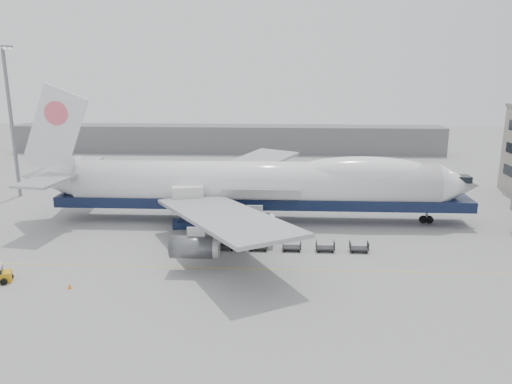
{
  "coord_description": "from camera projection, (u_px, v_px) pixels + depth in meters",
  "views": [
    {
      "loc": [
        3.71,
        -58.47,
        22.63
      ],
      "look_at": [
        0.43,
        6.0,
        5.92
      ],
      "focal_mm": 35.0,
      "sensor_mm": 36.0,
      "label": 1
    }
  ],
  "objects": [
    {
      "name": "dolly_0",
      "position": [
        193.0,
        245.0,
        62.52
      ],
      "size": [
        2.3,
        1.35,
        1.3
      ],
      "color": "#2D2D30",
      "rests_on": "ground"
    },
    {
      "name": "traffic_cone",
      "position": [
        70.0,
        286.0,
        51.54
      ],
      "size": [
        0.41,
        0.41,
        0.61
      ],
      "rotation": [
        0.0,
        0.0,
        0.08
      ],
      "color": "orange",
      "rests_on": "ground"
    },
    {
      "name": "dolly_3",
      "position": [
        292.0,
        247.0,
        61.91
      ],
      "size": [
        2.3,
        1.35,
        1.3
      ],
      "color": "#2D2D30",
      "rests_on": "ground"
    },
    {
      "name": "airliner",
      "position": [
        260.0,
        184.0,
        72.55
      ],
      "size": [
        67.0,
        55.3,
        19.98
      ],
      "color": "white",
      "rests_on": "ground"
    },
    {
      "name": "hangar",
      "position": [
        228.0,
        139.0,
        129.68
      ],
      "size": [
        110.0,
        8.0,
        7.0
      ],
      "primitive_type": "cube",
      "color": "slate",
      "rests_on": "ground"
    },
    {
      "name": "dolly_1",
      "position": [
        225.0,
        245.0,
        62.31
      ],
      "size": [
        2.3,
        1.35,
        1.3
      ],
      "color": "#2D2D30",
      "rests_on": "ground"
    },
    {
      "name": "floodlight_mast",
      "position": [
        10.0,
        114.0,
        84.08
      ],
      "size": [
        2.4,
        2.4,
        25.43
      ],
      "color": "slate",
      "rests_on": "ground"
    },
    {
      "name": "dolly_2",
      "position": [
        258.0,
        246.0,
        62.11
      ],
      "size": [
        2.3,
        1.35,
        1.3
      ],
      "color": "#2D2D30",
      "rests_on": "ground"
    },
    {
      "name": "apron_line",
      "position": [
        247.0,
        269.0,
        56.59
      ],
      "size": [
        60.0,
        0.15,
        0.01
      ],
      "primitive_type": "cube",
      "color": "gold",
      "rests_on": "ground"
    },
    {
      "name": "dolly_5",
      "position": [
        359.0,
        248.0,
        61.5
      ],
      "size": [
        2.3,
        1.35,
        1.3
      ],
      "color": "#2D2D30",
      "rests_on": "ground"
    },
    {
      "name": "catering_truck",
      "position": [
        188.0,
        204.0,
        70.22
      ],
      "size": [
        4.99,
        3.88,
        6.02
      ],
      "rotation": [
        0.0,
        0.0,
        0.21
      ],
      "color": "navy",
      "rests_on": "ground"
    },
    {
      "name": "ground",
      "position": [
        250.0,
        250.0,
        62.39
      ],
      "size": [
        260.0,
        260.0,
        0.0
      ],
      "primitive_type": "plane",
      "color": "gray",
      "rests_on": "ground"
    },
    {
      "name": "dolly_4",
      "position": [
        325.0,
        247.0,
        61.7
      ],
      "size": [
        2.3,
        1.35,
        1.3
      ],
      "color": "#2D2D30",
      "rests_on": "ground"
    }
  ]
}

